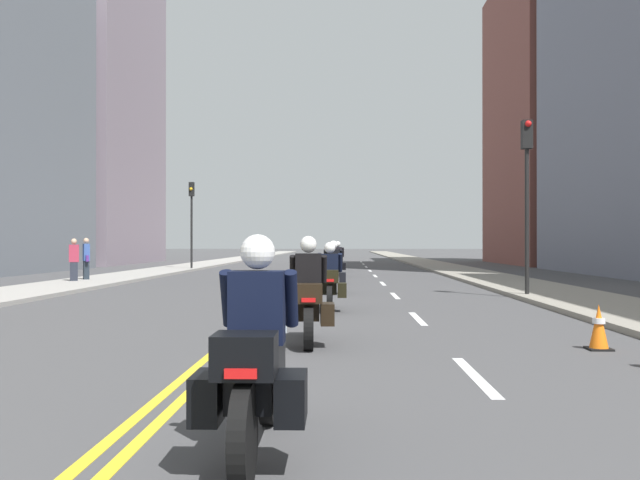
# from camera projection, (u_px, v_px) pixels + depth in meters

# --- Properties ---
(ground_plane) EXTENTS (264.00, 264.00, 0.00)m
(ground_plane) POSITION_uv_depth(u_px,v_px,m) (318.00, 265.00, 47.98)
(ground_plane) COLOR #434345
(sidewalk_left) EXTENTS (2.96, 144.00, 0.12)m
(sidewalk_left) POSITION_uv_depth(u_px,v_px,m) (206.00, 264.00, 48.24)
(sidewalk_left) COLOR #9B9892
(sidewalk_left) RESTS_ON ground
(sidewalk_right) EXTENTS (2.96, 144.00, 0.12)m
(sidewalk_right) POSITION_uv_depth(u_px,v_px,m) (431.00, 264.00, 47.72)
(sidewalk_right) COLOR gray
(sidewalk_right) RESTS_ON ground
(centreline_yellow_inner) EXTENTS (0.12, 132.00, 0.01)m
(centreline_yellow_inner) POSITION_uv_depth(u_px,v_px,m) (317.00, 265.00, 47.98)
(centreline_yellow_inner) COLOR yellow
(centreline_yellow_inner) RESTS_ON ground
(centreline_yellow_outer) EXTENTS (0.12, 132.00, 0.01)m
(centreline_yellow_outer) POSITION_uv_depth(u_px,v_px,m) (320.00, 265.00, 47.98)
(centreline_yellow_outer) COLOR yellow
(centreline_yellow_outer) RESTS_ON ground
(lane_dashes_white) EXTENTS (0.14, 56.40, 0.01)m
(lane_dashes_white) POSITION_uv_depth(u_px,v_px,m) (379.00, 279.00, 28.88)
(lane_dashes_white) COLOR silver
(lane_dashes_white) RESTS_ON ground
(building_left_2) EXTENTS (7.76, 14.79, 29.24)m
(building_left_2) POSITION_uv_depth(u_px,v_px,m) (90.00, 71.00, 51.62)
(building_left_2) COLOR gray
(building_left_2) RESTS_ON ground
(building_right_2) EXTENTS (8.51, 14.60, 21.57)m
(building_right_2) POSITION_uv_depth(u_px,v_px,m) (560.00, 118.00, 50.24)
(building_right_2) COLOR brown
(building_right_2) RESTS_ON ground
(motorcycle_0) EXTENTS (0.76, 2.23, 1.61)m
(motorcycle_0) POSITION_uv_depth(u_px,v_px,m) (256.00, 365.00, 4.90)
(motorcycle_0) COLOR black
(motorcycle_0) RESTS_ON ground
(motorcycle_1) EXTENTS (0.78, 2.12, 1.66)m
(motorcycle_1) POSITION_uv_depth(u_px,v_px,m) (308.00, 302.00, 10.38)
(motorcycle_1) COLOR black
(motorcycle_1) RESTS_ON ground
(motorcycle_2) EXTENTS (0.76, 2.16, 1.57)m
(motorcycle_2) POSITION_uv_depth(u_px,v_px,m) (330.00, 282.00, 15.59)
(motorcycle_2) COLOR black
(motorcycle_2) RESTS_ON ground
(motorcycle_3) EXTENTS (0.76, 2.21, 1.62)m
(motorcycle_3) POSITION_uv_depth(u_px,v_px,m) (333.00, 272.00, 20.99)
(motorcycle_3) COLOR black
(motorcycle_3) RESTS_ON ground
(motorcycle_4) EXTENTS (0.76, 2.21, 1.56)m
(motorcycle_4) POSITION_uv_depth(u_px,v_px,m) (331.00, 266.00, 26.35)
(motorcycle_4) COLOR black
(motorcycle_4) RESTS_ON ground
(motorcycle_5) EXTENTS (0.77, 2.13, 1.63)m
(motorcycle_5) POSITION_uv_depth(u_px,v_px,m) (338.00, 262.00, 31.24)
(motorcycle_5) COLOR black
(motorcycle_5) RESTS_ON ground
(motorcycle_6) EXTENTS (0.78, 2.08, 1.62)m
(motorcycle_6) POSITION_uv_depth(u_px,v_px,m) (335.00, 260.00, 36.94)
(motorcycle_6) COLOR black
(motorcycle_6) RESTS_ON ground
(motorcycle_7) EXTENTS (0.77, 2.20, 1.61)m
(motorcycle_7) POSITION_uv_depth(u_px,v_px,m) (333.00, 258.00, 41.86)
(motorcycle_7) COLOR black
(motorcycle_7) RESTS_ON ground
(traffic_cone_1) EXTENTS (0.34, 0.34, 0.66)m
(traffic_cone_1) POSITION_uv_depth(u_px,v_px,m) (599.00, 327.00, 9.83)
(traffic_cone_1) COLOR black
(traffic_cone_1) RESTS_ON ground
(traffic_light_near) EXTENTS (0.28, 0.38, 5.00)m
(traffic_light_near) POSITION_uv_depth(u_px,v_px,m) (527.00, 176.00, 19.04)
(traffic_light_near) COLOR black
(traffic_light_near) RESTS_ON ground
(traffic_light_far) EXTENTS (0.28, 0.38, 5.02)m
(traffic_light_far) POSITION_uv_depth(u_px,v_px,m) (192.00, 210.00, 38.63)
(traffic_light_far) COLOR black
(traffic_light_far) RESTS_ON ground
(pedestrian_1) EXTENTS (0.38, 0.50, 1.75)m
(pedestrian_1) POSITION_uv_depth(u_px,v_px,m) (86.00, 259.00, 26.68)
(pedestrian_1) COLOR #212B34
(pedestrian_1) RESTS_ON ground
(pedestrian_2) EXTENTS (0.42, 0.34, 1.72)m
(pedestrian_2) POSITION_uv_depth(u_px,v_px,m) (74.00, 261.00, 25.63)
(pedestrian_2) COLOR #232833
(pedestrian_2) RESTS_ON ground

